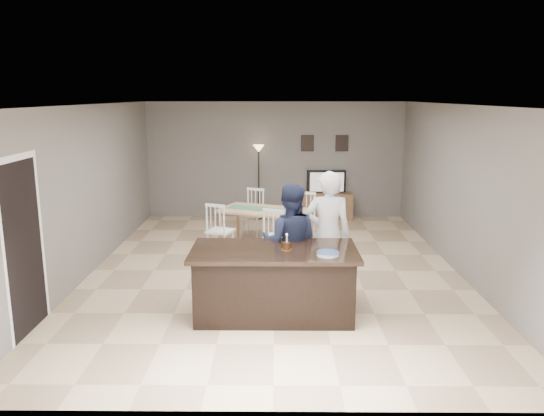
{
  "coord_description": "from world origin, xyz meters",
  "views": [
    {
      "loc": [
        0.03,
        -8.37,
        2.85
      ],
      "look_at": [
        -0.04,
        -0.3,
        1.12
      ],
      "focal_mm": 35.0,
      "sensor_mm": 36.0,
      "label": 1
    }
  ],
  "objects_px": {
    "dining_table": "(264,216)",
    "floor_lamp": "(259,162)",
    "birthday_cake": "(287,246)",
    "kitchen_island": "(274,282)",
    "woman": "(328,234)",
    "tv_console": "(326,206)",
    "television": "(327,182)",
    "plate_stack": "(328,254)",
    "man": "(290,242)"
  },
  "relations": [
    {
      "from": "man",
      "to": "dining_table",
      "type": "bearing_deg",
      "value": -72.26
    },
    {
      "from": "dining_table",
      "to": "floor_lamp",
      "type": "xyz_separation_m",
      "value": [
        -0.17,
        2.48,
        0.72
      ]
    },
    {
      "from": "floor_lamp",
      "to": "television",
      "type": "bearing_deg",
      "value": 1.81
    },
    {
      "from": "birthday_cake",
      "to": "woman",
      "type": "bearing_deg",
      "value": 51.15
    },
    {
      "from": "plate_stack",
      "to": "television",
      "type": "bearing_deg",
      "value": 84.84
    },
    {
      "from": "television",
      "to": "plate_stack",
      "type": "relative_size",
      "value": 3.2
    },
    {
      "from": "birthday_cake",
      "to": "plate_stack",
      "type": "xyz_separation_m",
      "value": [
        0.51,
        -0.24,
        -0.03
      ]
    },
    {
      "from": "dining_table",
      "to": "floor_lamp",
      "type": "distance_m",
      "value": 2.59
    },
    {
      "from": "dining_table",
      "to": "plate_stack",
      "type": "bearing_deg",
      "value": -53.87
    },
    {
      "from": "woman",
      "to": "dining_table",
      "type": "relative_size",
      "value": 0.81
    },
    {
      "from": "woman",
      "to": "floor_lamp",
      "type": "height_order",
      "value": "woman"
    },
    {
      "from": "kitchen_island",
      "to": "tv_console",
      "type": "bearing_deg",
      "value": 77.84
    },
    {
      "from": "woman",
      "to": "floor_lamp",
      "type": "xyz_separation_m",
      "value": [
        -1.14,
        4.87,
        0.43
      ]
    },
    {
      "from": "dining_table",
      "to": "birthday_cake",
      "type": "bearing_deg",
      "value": -61.67
    },
    {
      "from": "kitchen_island",
      "to": "dining_table",
      "type": "relative_size",
      "value": 0.96
    },
    {
      "from": "kitchen_island",
      "to": "birthday_cake",
      "type": "distance_m",
      "value": 0.52
    },
    {
      "from": "television",
      "to": "dining_table",
      "type": "xyz_separation_m",
      "value": [
        -1.41,
        -2.53,
        -0.24
      ]
    },
    {
      "from": "kitchen_island",
      "to": "floor_lamp",
      "type": "relative_size",
      "value": 1.25
    },
    {
      "from": "kitchen_island",
      "to": "woman",
      "type": "bearing_deg",
      "value": 43.58
    },
    {
      "from": "kitchen_island",
      "to": "plate_stack",
      "type": "xyz_separation_m",
      "value": [
        0.67,
        -0.26,
        0.47
      ]
    },
    {
      "from": "kitchen_island",
      "to": "dining_table",
      "type": "distance_m",
      "value": 3.12
    },
    {
      "from": "man",
      "to": "floor_lamp",
      "type": "bearing_deg",
      "value": -75.04
    },
    {
      "from": "plate_stack",
      "to": "tv_console",
      "type": "bearing_deg",
      "value": 84.78
    },
    {
      "from": "kitchen_island",
      "to": "woman",
      "type": "relative_size",
      "value": 1.18
    },
    {
      "from": "tv_console",
      "to": "kitchen_island",
      "type": "bearing_deg",
      "value": -102.16
    },
    {
      "from": "television",
      "to": "dining_table",
      "type": "distance_m",
      "value": 2.91
    },
    {
      "from": "birthday_cake",
      "to": "plate_stack",
      "type": "height_order",
      "value": "birthday_cake"
    },
    {
      "from": "kitchen_island",
      "to": "plate_stack",
      "type": "height_order",
      "value": "plate_stack"
    },
    {
      "from": "woman",
      "to": "dining_table",
      "type": "xyz_separation_m",
      "value": [
        -0.97,
        2.39,
        -0.29
      ]
    },
    {
      "from": "birthday_cake",
      "to": "floor_lamp",
      "type": "distance_m",
      "value": 5.65
    },
    {
      "from": "kitchen_island",
      "to": "television",
      "type": "bearing_deg",
      "value": 77.99
    },
    {
      "from": "kitchen_island",
      "to": "plate_stack",
      "type": "relative_size",
      "value": 7.54
    },
    {
      "from": "plate_stack",
      "to": "dining_table",
      "type": "xyz_separation_m",
      "value": [
        -0.88,
        3.37,
        -0.3
      ]
    },
    {
      "from": "plate_stack",
      "to": "floor_lamp",
      "type": "distance_m",
      "value": 5.96
    },
    {
      "from": "kitchen_island",
      "to": "birthday_cake",
      "type": "bearing_deg",
      "value": -6.53
    },
    {
      "from": "television",
      "to": "floor_lamp",
      "type": "height_order",
      "value": "floor_lamp"
    },
    {
      "from": "woman",
      "to": "floor_lamp",
      "type": "relative_size",
      "value": 1.06
    },
    {
      "from": "television",
      "to": "woman",
      "type": "distance_m",
      "value": 4.94
    },
    {
      "from": "tv_console",
      "to": "dining_table",
      "type": "height_order",
      "value": "dining_table"
    },
    {
      "from": "woman",
      "to": "plate_stack",
      "type": "distance_m",
      "value": 0.99
    },
    {
      "from": "tv_console",
      "to": "floor_lamp",
      "type": "bearing_deg",
      "value": 179.28
    },
    {
      "from": "woman",
      "to": "tv_console",
      "type": "bearing_deg",
      "value": -94.15
    },
    {
      "from": "television",
      "to": "floor_lamp",
      "type": "distance_m",
      "value": 1.65
    },
    {
      "from": "dining_table",
      "to": "floor_lamp",
      "type": "relative_size",
      "value": 1.3
    },
    {
      "from": "dining_table",
      "to": "kitchen_island",
      "type": "bearing_deg",
      "value": -64.59
    },
    {
      "from": "kitchen_island",
      "to": "tv_console",
      "type": "relative_size",
      "value": 1.79
    },
    {
      "from": "floor_lamp",
      "to": "tv_console",
      "type": "bearing_deg",
      "value": -0.72
    },
    {
      "from": "kitchen_island",
      "to": "man",
      "type": "distance_m",
      "value": 0.72
    },
    {
      "from": "tv_console",
      "to": "woman",
      "type": "bearing_deg",
      "value": -95.22
    },
    {
      "from": "tv_console",
      "to": "dining_table",
      "type": "relative_size",
      "value": 0.54
    }
  ]
}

